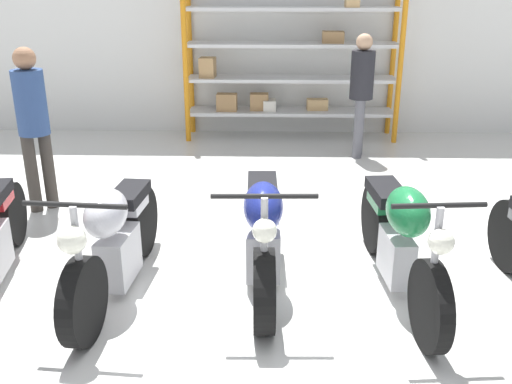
{
  "coord_description": "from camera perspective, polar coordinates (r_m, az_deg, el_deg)",
  "views": [
    {
      "loc": [
        0.12,
        -4.06,
        2.39
      ],
      "look_at": [
        0.0,
        0.4,
        0.7
      ],
      "focal_mm": 40.0,
      "sensor_mm": 36.0,
      "label": 1
    }
  ],
  "objects": [
    {
      "name": "ground_plane",
      "position": [
        4.71,
        -0.13,
        -9.72
      ],
      "size": [
        30.0,
        30.0,
        0.0
      ],
      "primitive_type": "plane",
      "color": "silver"
    },
    {
      "name": "back_wall",
      "position": [
        9.19,
        0.82,
        17.07
      ],
      "size": [
        30.0,
        0.08,
        3.6
      ],
      "color": "white",
      "rests_on": "ground_plane"
    },
    {
      "name": "shelving_rack",
      "position": [
        8.89,
        3.23,
        12.6
      ],
      "size": [
        3.25,
        0.63,
        2.3
      ],
      "color": "orange",
      "rests_on": "ground_plane"
    },
    {
      "name": "motorcycle_silver",
      "position": [
        4.62,
        -13.98,
        -4.71
      ],
      "size": [
        0.7,
        2.0,
        1.02
      ],
      "rotation": [
        0.0,
        0.0,
        -1.65
      ],
      "color": "black",
      "rests_on": "ground_plane"
    },
    {
      "name": "motorcycle_blue",
      "position": [
        4.63,
        0.7,
        -4.08
      ],
      "size": [
        0.73,
        1.98,
        1.03
      ],
      "rotation": [
        0.0,
        0.0,
        -1.54
      ],
      "color": "black",
      "rests_on": "ground_plane"
    },
    {
      "name": "motorcycle_green",
      "position": [
        4.61,
        14.21,
        -4.27
      ],
      "size": [
        0.62,
        2.12,
        1.05
      ],
      "rotation": [
        0.0,
        0.0,
        -1.49
      ],
      "color": "black",
      "rests_on": "ground_plane"
    },
    {
      "name": "person_browsing",
      "position": [
        8.03,
        10.51,
        10.39
      ],
      "size": [
        0.38,
        0.38,
        1.69
      ],
      "rotation": [
        0.0,
        0.0,
        2.93
      ],
      "color": "#595960",
      "rests_on": "ground_plane"
    },
    {
      "name": "person_near_rack",
      "position": [
        6.39,
        -21.45,
        7.01
      ],
      "size": [
        0.45,
        0.45,
        1.74
      ],
      "rotation": [
        0.0,
        0.0,
        2.31
      ],
      "color": "#38332D",
      "rests_on": "ground_plane"
    }
  ]
}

